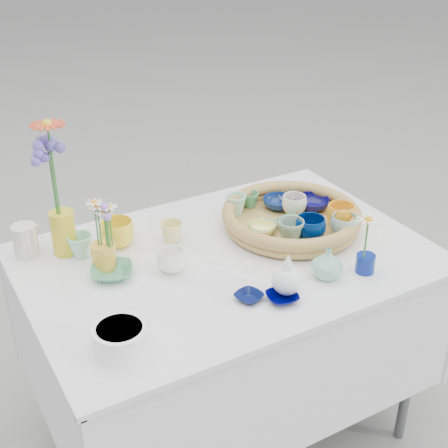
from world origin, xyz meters
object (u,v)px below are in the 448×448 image
wicker_tray (291,218)px  bud_vase_seafoam (327,263)px  tall_vase_yellow (64,233)px  display_table (227,430)px

wicker_tray → bud_vase_seafoam: bearing=-105.4°
bud_vase_seafoam → tall_vase_yellow: (-0.63, 0.52, 0.02)m
wicker_tray → bud_vase_seafoam: (-0.08, -0.30, 0.01)m
wicker_tray → tall_vase_yellow: tall_vase_yellow is taller
display_table → wicker_tray: 0.85m
display_table → wicker_tray: (0.28, 0.05, 0.80)m
wicker_tray → display_table: bearing=-169.9°
display_table → tall_vase_yellow: 0.98m
bud_vase_seafoam → tall_vase_yellow: bearing=140.4°
wicker_tray → tall_vase_yellow: size_ratio=3.26×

